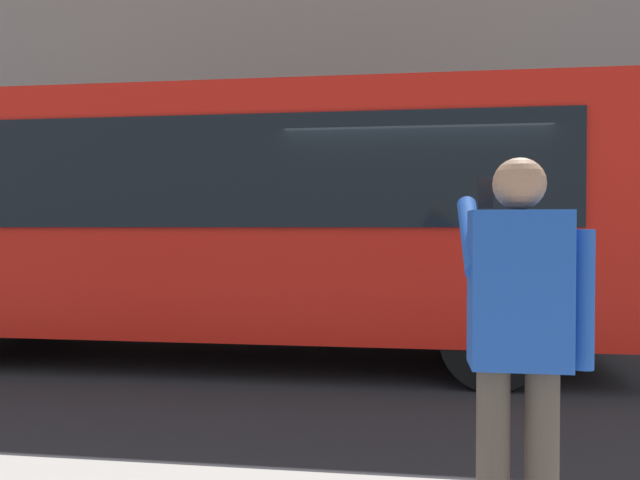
# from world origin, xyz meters

# --- Properties ---
(ground_plane) EXTENTS (60.00, 60.00, 0.00)m
(ground_plane) POSITION_xyz_m (0.00, 0.00, 0.00)
(ground_plane) COLOR #232326
(building_facade_far) EXTENTS (28.00, 1.55, 12.00)m
(building_facade_far) POSITION_xyz_m (-0.02, -6.80, 5.99)
(building_facade_far) COLOR gray
(building_facade_far) RESTS_ON ground_plane
(red_bus) EXTENTS (9.05, 2.54, 3.08)m
(red_bus) POSITION_xyz_m (2.30, -0.17, 1.68)
(red_bus) COLOR red
(red_bus) RESTS_ON ground_plane
(pedestrian_photographer) EXTENTS (0.53, 0.52, 1.70)m
(pedestrian_photographer) POSITION_xyz_m (-0.39, 4.30, 1.14)
(pedestrian_photographer) COLOR #4C4238
(pedestrian_photographer) RESTS_ON sidewalk_curb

